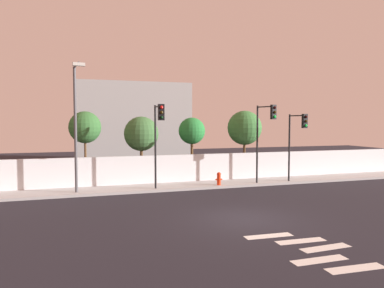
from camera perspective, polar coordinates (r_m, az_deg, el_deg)
ground_plane at (r=16.24m, az=8.13°, el=-11.31°), size 80.00×80.00×0.00m
sidewalk at (r=23.69m, az=-0.75°, el=-6.43°), size 36.00×2.40×0.15m
perimeter_wall at (r=24.77m, az=-1.65°, el=-3.72°), size 36.00×0.18×1.80m
crosswalk_marking at (r=13.04m, az=17.84°, el=-15.13°), size 2.95×3.92×0.01m
traffic_light_left at (r=21.39m, az=-5.18°, el=2.45°), size 0.34×1.74×4.96m
traffic_light_center at (r=25.18m, az=15.87°, el=1.72°), size 0.46×1.64×4.48m
traffic_light_right at (r=23.97m, az=11.20°, el=2.61°), size 0.60×1.66×5.03m
street_lamp_curbside at (r=21.54m, az=-17.37°, el=3.78°), size 0.62×2.17×7.04m
fire_hydrant at (r=23.56m, az=4.13°, el=-5.24°), size 0.44×0.26×0.81m
roadside_tree_leftmost at (r=24.66m, az=-16.08°, el=2.44°), size 2.04×2.04×4.80m
roadside_tree_midleft at (r=25.07m, az=-7.78°, el=1.53°), size 2.31×2.31×4.48m
roadside_tree_midright at (r=25.94m, az=-0.02°, el=1.96°), size 1.86×1.86×4.43m
roadside_tree_rightmost at (r=27.47m, az=8.05°, el=2.44°), size 2.50×2.50×4.94m
low_building_distant at (r=38.03m, az=-9.17°, el=3.11°), size 10.80×6.00×7.92m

